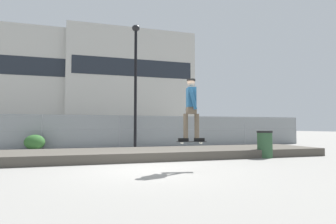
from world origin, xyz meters
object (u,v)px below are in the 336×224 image
object	(u,v)px
street_lamp	(136,71)
shrub_left	(35,142)
trash_bin	(265,144)
skater	(191,105)
parked_car_near	(46,133)
skateboard	(191,142)
parked_car_mid	(134,132)

from	to	relation	value
street_lamp	shrub_left	size ratio (longest dim) A/B	6.90
street_lamp	trash_bin	bearing A→B (deg)	-56.94
skater	parked_car_near	size ratio (longest dim) A/B	0.38
street_lamp	parked_car_near	xyz separation A→B (m)	(-4.96, 3.04, -3.48)
skateboard	street_lamp	xyz separation A→B (m)	(-0.15, 8.13, 3.55)
skater	parked_car_mid	xyz separation A→B (m)	(0.30, 11.22, -0.93)
street_lamp	trash_bin	xyz separation A→B (m)	(3.97, -6.09, -3.80)
parked_car_mid	skateboard	bearing A→B (deg)	-91.54
parked_car_mid	street_lamp	bearing A→B (deg)	-98.32
skateboard	shrub_left	bearing A→B (deg)	121.92
street_lamp	shrub_left	distance (m)	6.49
parked_car_mid	shrub_left	xyz separation A→B (m)	(-5.61, -2.71, -0.45)
skateboard	skater	distance (m)	0.99
skateboard	parked_car_mid	size ratio (longest dim) A/B	0.18
parked_car_mid	trash_bin	world-z (taller)	parked_car_mid
shrub_left	trash_bin	size ratio (longest dim) A/B	0.98
skateboard	skater	bearing A→B (deg)	-90.00
street_lamp	shrub_left	bearing A→B (deg)	175.71
shrub_left	skater	bearing A→B (deg)	-58.08
skater	parked_car_mid	bearing A→B (deg)	88.46
skateboard	trash_bin	world-z (taller)	trash_bin
parked_car_near	shrub_left	bearing A→B (deg)	-94.24
parked_car_mid	shrub_left	size ratio (longest dim) A/B	4.49
trash_bin	shrub_left	bearing A→B (deg)	144.60
skater	street_lamp	bearing A→B (deg)	91.06
parked_car_mid	shrub_left	world-z (taller)	parked_car_mid
trash_bin	skateboard	bearing A→B (deg)	-151.93
skateboard	parked_car_near	bearing A→B (deg)	114.57
parked_car_near	trash_bin	size ratio (longest dim) A/B	4.37
trash_bin	street_lamp	bearing A→B (deg)	123.06
skateboard	skater	size ratio (longest dim) A/B	0.48
parked_car_near	trash_bin	xyz separation A→B (m)	(8.92, -9.13, -0.32)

